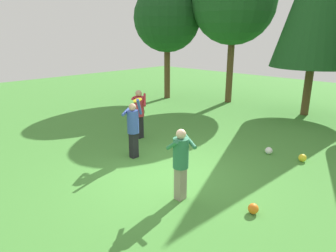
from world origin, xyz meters
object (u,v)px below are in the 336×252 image
at_px(tree_left, 234,2).
at_px(ball_orange, 253,209).
at_px(person_catcher, 139,110).
at_px(ball_white, 269,151).
at_px(tree_far_left, 167,18).
at_px(person_bystander, 181,159).
at_px(ball_yellow, 302,158).
at_px(person_thrower, 133,126).
at_px(frisbee, 138,100).

bearing_deg(tree_left, ball_orange, -54.16).
relative_size(person_catcher, tree_left, 0.24).
height_order(ball_white, tree_far_left, tree_far_left).
bearing_deg(person_catcher, ball_orange, 26.36).
bearing_deg(person_bystander, person_catcher, -5.07).
height_order(ball_white, ball_orange, same).
relative_size(ball_yellow, tree_far_left, 0.04).
bearing_deg(person_catcher, ball_white, 65.80).
relative_size(ball_white, tree_left, 0.03).
xyz_separation_m(person_bystander, tree_far_left, (-7.98, 7.80, 3.38)).
relative_size(person_thrower, person_bystander, 1.11).
xyz_separation_m(ball_white, ball_yellow, (0.96, 0.14, 0.00)).
bearing_deg(ball_white, ball_orange, -68.86).
height_order(person_catcher, ball_orange, person_catcher).
height_order(person_bystander, ball_yellow, person_bystander).
distance_m(ball_orange, tree_left, 11.81).
bearing_deg(tree_left, ball_white, -47.38).
bearing_deg(frisbee, person_thrower, -55.67).
xyz_separation_m(person_bystander, ball_white, (0.21, 3.83, -0.85)).
relative_size(ball_orange, tree_left, 0.03).
height_order(frisbee, tree_far_left, tree_far_left).
xyz_separation_m(person_thrower, person_bystander, (2.56, -0.80, -0.02)).
bearing_deg(frisbee, person_catcher, 137.92).
xyz_separation_m(ball_orange, tree_far_left, (-9.44, 7.19, 4.23)).
relative_size(person_thrower, person_catcher, 1.06).
bearing_deg(frisbee, tree_far_left, 127.99).
bearing_deg(ball_orange, person_thrower, 177.18).
relative_size(person_thrower, tree_left, 0.25).
distance_m(person_bystander, ball_yellow, 4.22).
bearing_deg(ball_orange, tree_far_left, 142.69).
bearing_deg(ball_white, tree_left, 132.62).
height_order(person_thrower, tree_left, tree_left).
distance_m(person_catcher, ball_yellow, 5.37).
relative_size(tree_far_left, tree_left, 0.86).
bearing_deg(person_thrower, frisbee, -0.00).
bearing_deg(ball_yellow, tree_left, 138.35).
bearing_deg(person_thrower, ball_orange, -127.15).
height_order(person_thrower, frisbee, person_thrower).
distance_m(ball_white, ball_orange, 3.46).
bearing_deg(ball_white, tree_far_left, 154.16).
relative_size(person_bystander, ball_yellow, 7.26).
bearing_deg(tree_far_left, ball_white, -25.84).
height_order(person_catcher, frisbee, person_catcher).
bearing_deg(ball_orange, frisbee, 171.31).
bearing_deg(ball_yellow, ball_white, -171.77).
xyz_separation_m(person_thrower, tree_far_left, (-5.42, 7.00, 3.36)).
bearing_deg(person_catcher, tree_far_left, 168.38).
distance_m(person_catcher, frisbee, 1.35).
distance_m(ball_white, tree_far_left, 10.04).
relative_size(frisbee, tree_left, 0.04).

